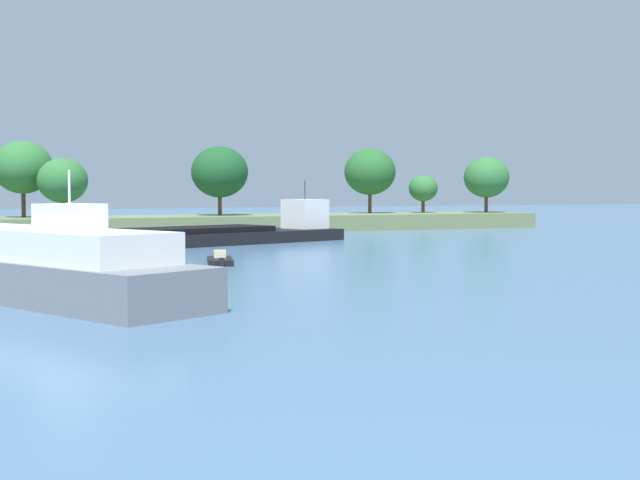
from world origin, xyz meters
TOP-DOWN VIEW (x-y plane):
  - treeline_island at (-12.53, 71.07)m, footprint 84.25×10.63m
  - small_motorboat at (-21.68, 29.45)m, footprint 2.55×4.56m
  - cargo_barge at (-23.68, 46.85)m, footprint 43.42×20.32m
  - white_riverboat at (-34.19, 15.22)m, footprint 12.38×19.01m

SIDE VIEW (x-z plane):
  - small_motorboat at x=-21.68m, z-range -0.22..0.65m
  - cargo_barge at x=-23.68m, z-range -2.00..3.66m
  - white_riverboat at x=-34.19m, z-range -1.34..4.25m
  - treeline_island at x=-12.53m, z-range -1.42..8.51m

